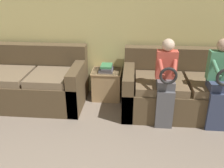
# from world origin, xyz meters

# --- Properties ---
(wall_back) EXTENTS (7.39, 0.06, 2.55)m
(wall_back) POSITION_xyz_m (0.00, 3.28, 1.27)
(wall_back) COLOR #DBCC7F
(wall_back) RESTS_ON ground_plane
(couch_main) EXTENTS (1.85, 0.98, 0.89)m
(couch_main) POSITION_xyz_m (1.40, 2.74, 0.32)
(couch_main) COLOR brown
(couch_main) RESTS_ON ground_plane
(couch_side) EXTENTS (1.62, 0.92, 0.90)m
(couch_side) POSITION_xyz_m (-0.98, 2.77, 0.33)
(couch_side) COLOR brown
(couch_side) RESTS_ON ground_plane
(child_left_seated) EXTENTS (0.28, 0.37, 1.19)m
(child_left_seated) POSITION_xyz_m (1.05, 2.32, 0.66)
(child_left_seated) COLOR #56565B
(child_left_seated) RESTS_ON ground_plane
(child_right_seated) EXTENTS (0.31, 0.37, 1.21)m
(child_right_seated) POSITION_xyz_m (1.74, 2.32, 0.66)
(child_right_seated) COLOR #384260
(child_right_seated) RESTS_ON ground_plane
(side_shelf) EXTENTS (0.48, 0.42, 0.49)m
(side_shelf) POSITION_xyz_m (0.18, 3.02, 0.25)
(side_shelf) COLOR tan
(side_shelf) RESTS_ON ground_plane
(book_stack) EXTENTS (0.23, 0.29, 0.11)m
(book_stack) POSITION_xyz_m (0.18, 3.02, 0.54)
(book_stack) COLOR #4C4C56
(book_stack) RESTS_ON side_shelf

